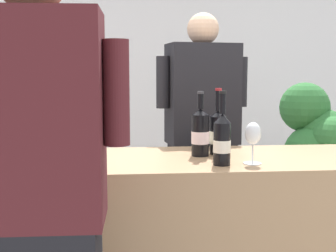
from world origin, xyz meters
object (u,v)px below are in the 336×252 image
at_px(wine_bottle_0, 200,132).
at_px(wine_bottle_3, 222,139).
at_px(wine_bottle_4, 60,142).
at_px(wine_glass, 253,135).
at_px(person_guest, 40,233).
at_px(potted_shrub, 316,151).
at_px(wine_bottle_2, 218,132).
at_px(person_server, 202,156).

bearing_deg(wine_bottle_0, wine_bottle_3, -74.51).
bearing_deg(wine_bottle_4, wine_bottle_3, 1.34).
height_order(wine_bottle_4, wine_glass, wine_bottle_4).
relative_size(wine_glass, person_guest, 0.11).
bearing_deg(potted_shrub, wine_bottle_2, -133.96).
relative_size(wine_bottle_0, wine_bottle_3, 0.97).
relative_size(wine_bottle_2, wine_bottle_3, 1.01).
distance_m(person_server, potted_shrub, 0.96).
distance_m(wine_glass, person_server, 0.87).
distance_m(wine_bottle_0, wine_bottle_4, 0.66).
bearing_deg(wine_bottle_2, person_guest, -133.30).
xyz_separation_m(wine_bottle_2, wine_glass, (0.10, -0.24, 0.02)).
distance_m(wine_bottle_2, wine_bottle_3, 0.26).
bearing_deg(person_guest, wine_bottle_0, 49.21).
bearing_deg(person_server, potted_shrub, 22.00).
distance_m(wine_bottle_3, potted_shrub, 1.55).
distance_m(wine_bottle_0, wine_bottle_2, 0.10).
bearing_deg(wine_glass, person_guest, -148.11).
bearing_deg(potted_shrub, wine_bottle_4, -143.18).
height_order(wine_bottle_0, wine_bottle_4, wine_bottle_4).
height_order(wine_bottle_4, person_server, person_server).
bearing_deg(person_guest, person_server, 61.53).
relative_size(wine_bottle_3, wine_bottle_4, 1.01).
distance_m(wine_bottle_2, potted_shrub, 1.34).
xyz_separation_m(wine_bottle_0, wine_glass, (0.20, -0.21, 0.01)).
relative_size(wine_bottle_4, potted_shrub, 0.25).
relative_size(person_guest, potted_shrub, 1.36).
bearing_deg(person_guest, wine_bottle_3, 36.33).
bearing_deg(potted_shrub, wine_bottle_0, -135.58).
relative_size(person_server, person_guest, 0.98).
relative_size(wine_bottle_0, person_guest, 0.18).
height_order(wine_bottle_3, person_guest, person_guest).
bearing_deg(wine_bottle_4, wine_bottle_2, 20.72).
relative_size(wine_bottle_2, potted_shrub, 0.25).
bearing_deg(wine_bottle_3, wine_bottle_2, 82.61).
bearing_deg(person_server, wine_bottle_0, -100.12).
bearing_deg(wine_glass, wine_bottle_4, -178.22).
xyz_separation_m(wine_glass, potted_shrub, (0.81, 1.19, -0.30)).
relative_size(wine_bottle_0, wine_bottle_2, 0.96).
height_order(wine_glass, potted_shrub, potted_shrub).
relative_size(wine_bottle_4, wine_glass, 1.73).
bearing_deg(person_server, wine_bottle_3, -93.53).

